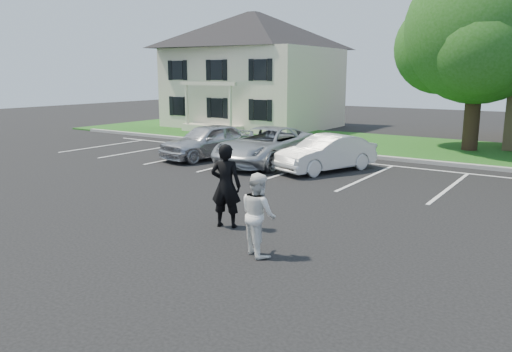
{
  "coord_description": "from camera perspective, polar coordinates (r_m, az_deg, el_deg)",
  "views": [
    {
      "loc": [
        6.34,
        -8.41,
        3.58
      ],
      "look_at": [
        0.0,
        1.0,
        1.25
      ],
      "focal_mm": 35.0,
      "sensor_mm": 36.0,
      "label": 1
    }
  ],
  "objects": [
    {
      "name": "car_white_sedan",
      "position": [
        18.81,
        8.01,
        2.59
      ],
      "size": [
        2.77,
        4.3,
        1.34
      ],
      "primitive_type": "imported",
      "rotation": [
        0.0,
        0.0,
        -0.37
      ],
      "color": "white",
      "rests_on": "ground"
    },
    {
      "name": "grass_strip",
      "position": [
        25.47,
        19.24,
        2.97
      ],
      "size": [
        44.0,
        8.0,
        0.08
      ],
      "primitive_type": "cube",
      "color": "#0F4D0E",
      "rests_on": "ground"
    },
    {
      "name": "ground_plane",
      "position": [
        11.13,
        -2.9,
        -7.18
      ],
      "size": [
        90.0,
        90.0,
        0.0
      ],
      "primitive_type": "plane",
      "color": "black",
      "rests_on": "ground"
    },
    {
      "name": "car_silver_west",
      "position": [
        21.57,
        -5.48,
        4.0
      ],
      "size": [
        2.63,
        4.65,
        1.49
      ],
      "primitive_type": "imported",
      "rotation": [
        0.0,
        0.0,
        -0.21
      ],
      "color": "#BBBBC0",
      "rests_on": "ground"
    },
    {
      "name": "house",
      "position": [
        34.35,
        -0.31,
        12.02
      ],
      "size": [
        10.3,
        9.22,
        7.6
      ],
      "color": "beige",
      "rests_on": "ground"
    },
    {
      "name": "man_black_suit",
      "position": [
        11.74,
        -3.46,
        -1.12
      ],
      "size": [
        0.85,
        0.69,
        2.0
      ],
      "primitive_type": "imported",
      "rotation": [
        0.0,
        0.0,
        3.48
      ],
      "color": "black",
      "rests_on": "ground"
    },
    {
      "name": "stall_lines",
      "position": [
        18.4,
        17.73,
        -0.15
      ],
      "size": [
        34.0,
        5.36,
        0.01
      ],
      "color": "silver",
      "rests_on": "ground"
    },
    {
      "name": "car_silver_minivan",
      "position": [
        20.12,
        1.12,
        3.48
      ],
      "size": [
        2.64,
        5.39,
        1.48
      ],
      "primitive_type": "imported",
      "rotation": [
        0.0,
        0.0,
        0.04
      ],
      "color": "#AFB3B8",
      "rests_on": "ground"
    },
    {
      "name": "curb",
      "position": [
        21.66,
        16.49,
        1.81
      ],
      "size": [
        40.0,
        0.3,
        0.15
      ],
      "primitive_type": "cube",
      "color": "gray",
      "rests_on": "ground"
    },
    {
      "name": "man_white_shirt",
      "position": [
        9.97,
        0.28,
        -4.37
      ],
      "size": [
        1.02,
        0.95,
        1.68
      ],
      "primitive_type": "imported",
      "rotation": [
        0.0,
        0.0,
        2.62
      ],
      "color": "white",
      "rests_on": "ground"
    },
    {
      "name": "tree",
      "position": [
        25.4,
        24.39,
        14.6
      ],
      "size": [
        7.8,
        7.2,
        8.8
      ],
      "color": "black",
      "rests_on": "ground"
    }
  ]
}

